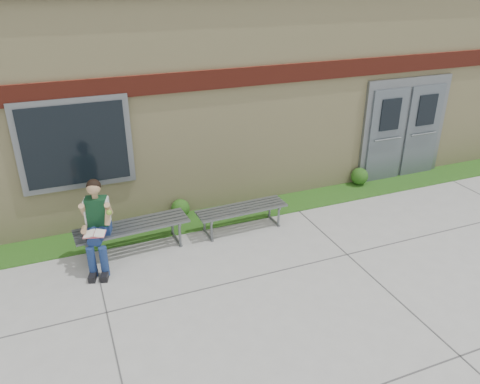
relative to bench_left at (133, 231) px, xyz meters
name	(u,v)px	position (x,y,z in m)	size (l,w,h in m)	color
ground	(310,284)	(2.33, -2.00, -0.38)	(80.00, 80.00, 0.00)	#9E9E99
grass_strip	(246,211)	(2.33, 0.60, -0.37)	(16.00, 0.80, 0.02)	#2D5215
school_building	(193,74)	(2.33, 3.99, 1.72)	(16.20, 6.22, 4.20)	beige
bench_left	(133,231)	(0.00, 0.00, 0.00)	(1.93, 0.64, 0.49)	slate
bench_right	(242,212)	(2.00, 0.00, -0.04)	(1.69, 0.52, 0.44)	slate
girl	(97,223)	(-0.56, -0.21, 0.38)	(0.56, 0.91, 1.44)	navy
shrub_mid	(180,208)	(1.06, 0.85, -0.18)	(0.36, 0.36, 0.36)	#2D5215
shrub_east	(359,176)	(5.19, 0.85, -0.17)	(0.38, 0.38, 0.38)	#2D5215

